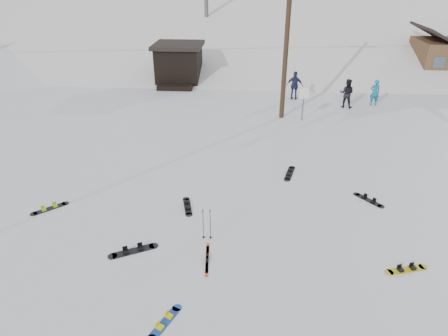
{
  "coord_description": "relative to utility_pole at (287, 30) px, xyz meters",
  "views": [
    {
      "loc": [
        0.36,
        -7.52,
        7.73
      ],
      "look_at": [
        -0.56,
        4.77,
        1.4
      ],
      "focal_mm": 32.0,
      "sensor_mm": 36.0,
      "label": 1
    }
  ],
  "objects": [
    {
      "name": "ski_poles",
      "position": [
        -2.93,
        -11.41,
        -4.12
      ],
      "size": [
        0.3,
        0.08,
        1.09
      ],
      "color": "black",
      "rests_on": "ground"
    },
    {
      "name": "board_scatter_f",
      "position": [
        -0.02,
        -6.83,
        -4.66
      ],
      "size": [
        0.55,
        1.38,
        0.1
      ],
      "rotation": [
        0.0,
        0.0,
        1.32
      ],
      "color": "black",
      "rests_on": "ground"
    },
    {
      "name": "hero_snowboard",
      "position": [
        -3.58,
        -14.8,
        -4.66
      ],
      "size": [
        0.66,
        1.2,
        0.09
      ],
      "rotation": [
        0.0,
        0.0,
        1.15
      ],
      "color": "#1A4AAB",
      "rests_on": "ground"
    },
    {
      "name": "board_scatter_c",
      "position": [
        -8.67,
        -10.13,
        -4.66
      ],
      "size": [
        1.05,
        1.0,
        0.09
      ],
      "rotation": [
        0.0,
        0.0,
        0.75
      ],
      "color": "black",
      "rests_on": "ground"
    },
    {
      "name": "skier_pink",
      "position": [
        11.66,
        9.07,
        -3.82
      ],
      "size": [
        1.18,
        0.76,
        1.72
      ],
      "primitive_type": "imported",
      "rotation": [
        0.0,
        0.0,
        3.03
      ],
      "color": "#DC4D7B",
      "rests_on": "ground"
    },
    {
      "name": "board_scatter_b",
      "position": [
        -3.83,
        -9.63,
        -4.66
      ],
      "size": [
        0.5,
        1.27,
        0.09
      ],
      "rotation": [
        0.0,
        0.0,
        1.82
      ],
      "color": "black",
      "rests_on": "ground"
    },
    {
      "name": "treeline_crest",
      "position": [
        -2.0,
        72.0,
        -4.68
      ],
      "size": [
        50.0,
        6.0,
        10.0
      ],
      "primitive_type": null,
      "color": "black",
      "rests_on": "ski_slope"
    },
    {
      "name": "lift_hut",
      "position": [
        -7.0,
        6.94,
        -3.32
      ],
      "size": [
        3.4,
        4.1,
        2.75
      ],
      "color": "black",
      "rests_on": "ground"
    },
    {
      "name": "ski_slope",
      "position": [
        -2.0,
        41.0,
        -16.68
      ],
      "size": [
        60.0,
        85.24,
        65.97
      ],
      "primitive_type": "cube",
      "rotation": [
        0.31,
        0.0,
        0.0
      ],
      "color": "white",
      "rests_on": "ground"
    },
    {
      "name": "board_scatter_a",
      "position": [
        -5.08,
        -12.21,
        -4.65
      ],
      "size": [
        1.39,
        0.86,
        0.11
      ],
      "rotation": [
        0.0,
        0.0,
        0.48
      ],
      "color": "black",
      "rests_on": "ground"
    },
    {
      "name": "board_scatter_d",
      "position": [
        2.71,
        -8.71,
        -4.66
      ],
      "size": [
        0.93,
        1.05,
        0.09
      ],
      "rotation": [
        0.0,
        0.0,
        -0.87
      ],
      "color": "black",
      "rests_on": "ground"
    },
    {
      "name": "ground",
      "position": [
        -2.0,
        -14.0,
        -4.68
      ],
      "size": [
        200.0,
        200.0,
        0.0
      ],
      "primitive_type": "plane",
      "color": "silver",
      "rests_on": "ground"
    },
    {
      "name": "trail_sign",
      "position": [
        1.1,
        -0.42,
        -3.41
      ],
      "size": [
        0.5,
        0.09,
        1.85
      ],
      "color": "#595B60",
      "rests_on": "ground"
    },
    {
      "name": "ridge_left",
      "position": [
        -38.0,
        34.0,
        -15.68
      ],
      "size": [
        47.54,
        95.03,
        58.38
      ],
      "primitive_type": "cube",
      "rotation": [
        0.23,
        0.07,
        0.14
      ],
      "color": "silver",
      "rests_on": "ground"
    },
    {
      "name": "skier_navy",
      "position": [
        0.97,
        3.4,
        -3.79
      ],
      "size": [
        1.12,
        0.67,
        1.78
      ],
      "primitive_type": "imported",
      "rotation": [
        0.0,
        0.0,
        2.91
      ],
      "color": "#1C2546",
      "rests_on": "ground"
    },
    {
      "name": "hero_skis",
      "position": [
        -2.81,
        -12.41,
        -4.66
      ],
      "size": [
        0.21,
        1.5,
        0.08
      ],
      "rotation": [
        0.0,
        0.0,
        0.08
      ],
      "color": "red",
      "rests_on": "ground"
    },
    {
      "name": "board_scatter_e",
      "position": [
        2.86,
        -12.44,
        -4.66
      ],
      "size": [
        1.28,
        0.55,
        0.09
      ],
      "rotation": [
        0.0,
        0.0,
        0.29
      ],
      "color": "gold",
      "rests_on": "ground"
    },
    {
      "name": "skier_teal",
      "position": [
        5.71,
        2.62,
        -3.9
      ],
      "size": [
        0.59,
        0.4,
        1.56
      ],
      "primitive_type": "imported",
      "rotation": [
        0.0,
        0.0,
        3.18
      ],
      "color": "#0E698F",
      "rests_on": "ground"
    },
    {
      "name": "utility_pole",
      "position": [
        0.0,
        0.0,
        0.0
      ],
      "size": [
        2.0,
        0.26,
        9.0
      ],
      "color": "#3A2819",
      "rests_on": "ground"
    },
    {
      "name": "skier_dark",
      "position": [
        3.92,
        2.07,
        -3.82
      ],
      "size": [
        1.0,
        0.89,
        1.72
      ],
      "primitive_type": "imported",
      "rotation": [
        0.0,
        0.0,
        2.8
      ],
      "color": "black",
      "rests_on": "ground"
    }
  ]
}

